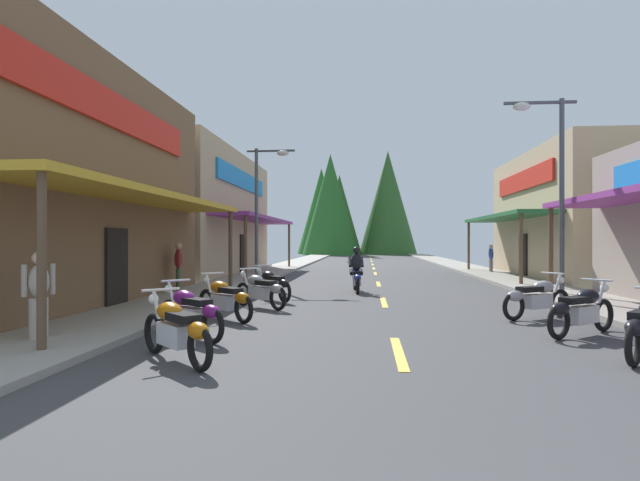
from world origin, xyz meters
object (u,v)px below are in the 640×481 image
motorcycle_parked_right_3 (581,310)px  rider_cruising_lead (356,273)px  motorcycle_parked_left_2 (225,298)px  pedestrian_by_shop (178,264)px  streetlamp_right (551,169)px  motorcycle_parked_right_4 (537,297)px  motorcycle_parked_left_0 (176,329)px  streetlamp_left (264,194)px  pedestrian_waiting (39,291)px  pedestrian_strolling (491,257)px  motorcycle_parked_left_3 (261,289)px  motorcycle_parked_left_4 (272,284)px  motorcycle_parked_left_1 (191,311)px

motorcycle_parked_right_3 → rider_cruising_lead: (-4.32, 7.59, 0.17)m
motorcycle_parked_left_2 → pedestrian_by_shop: bearing=-17.9°
streetlamp_right → motorcycle_parked_right_4: streetlamp_right is taller
motorcycle_parked_right_4 → motorcycle_parked_left_0: 8.13m
motorcycle_parked_left_0 → streetlamp_left: bearing=-40.1°
motorcycle_parked_left_0 → motorcycle_parked_right_3: bearing=-114.6°
streetlamp_right → motorcycle_parked_left_0: size_ratio=3.60×
motorcycle_parked_left_0 → rider_cruising_lead: rider_cruising_lead is taller
pedestrian_waiting → pedestrian_strolling: pedestrian_waiting is taller
pedestrian_waiting → pedestrian_by_shop: bearing=-57.5°
streetlamp_left → motorcycle_parked_left_2: streetlamp_left is taller
motorcycle_parked_left_2 → motorcycle_parked_left_0: bearing=137.0°
motorcycle_parked_left_3 → pedestrian_by_shop: size_ratio=0.98×
motorcycle_parked_left_4 → pedestrian_waiting: 7.21m
streetlamp_left → pedestrian_by_shop: streetlamp_left is taller
motorcycle_parked_left_1 → pedestrian_strolling: bearing=-77.8°
motorcycle_parked_left_0 → pedestrian_waiting: 3.00m
streetlamp_left → motorcycle_parked_right_3: size_ratio=3.21×
motorcycle_parked_left_4 → pedestrian_strolling: 16.11m
streetlamp_left → pedestrian_strolling: streetlamp_left is taller
motorcycle_parked_left_0 → streetlamp_right: bearing=-92.0°
motorcycle_parked_left_1 → streetlamp_right: bearing=-104.7°
motorcycle_parked_right_4 → pedestrian_waiting: size_ratio=1.18×
motorcycle_parked_left_2 → pedestrian_waiting: bearing=91.8°
pedestrian_strolling → motorcycle_parked_left_4: bearing=-126.7°
motorcycle_parked_left_0 → pedestrian_waiting: pedestrian_waiting is taller
motorcycle_parked_left_1 → pedestrian_waiting: size_ratio=1.08×
motorcycle_parked_right_3 → motorcycle_parked_left_1: (-7.17, -0.88, 0.00)m
streetlamp_right → rider_cruising_lead: size_ratio=2.72×
streetlamp_right → motorcycle_parked_left_1: streetlamp_right is taller
motorcycle_parked_left_2 → pedestrian_waiting: size_ratio=1.05×
streetlamp_right → pedestrian_waiting: streetlamp_right is taller
motorcycle_parked_left_2 → motorcycle_parked_left_4: same height
motorcycle_parked_right_4 → motorcycle_parked_left_3: (-6.62, 1.24, 0.00)m
motorcycle_parked_left_2 → pedestrian_strolling: (9.82, 16.76, 0.41)m
motorcycle_parked_left_3 → pedestrian_waiting: (-2.80, -4.97, 0.42)m
motorcycle_parked_left_4 → pedestrian_strolling: size_ratio=1.08×
rider_cruising_lead → pedestrian_waiting: 10.64m
motorcycle_parked_left_2 → rider_cruising_lead: bearing=-72.4°
streetlamp_left → motorcycle_parked_right_4: (8.07, -8.81, -3.20)m
motorcycle_parked_left_2 → motorcycle_parked_left_4: size_ratio=0.99×
motorcycle_parked_left_2 → pedestrian_by_shop: 5.88m
motorcycle_parked_right_4 → motorcycle_parked_left_2: size_ratio=1.12×
pedestrian_by_shop → motorcycle_parked_left_2: bearing=-85.5°
motorcycle_parked_right_3 → motorcycle_parked_left_0: bearing=163.4°
streetlamp_right → pedestrian_by_shop: streetlamp_right is taller
motorcycle_parked_left_4 → pedestrian_by_shop: size_ratio=0.98×
motorcycle_parked_right_3 → motorcycle_parked_right_4: same height
rider_cruising_lead → pedestrian_by_shop: 5.95m
motorcycle_parked_left_3 → pedestrian_by_shop: pedestrian_by_shop is taller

